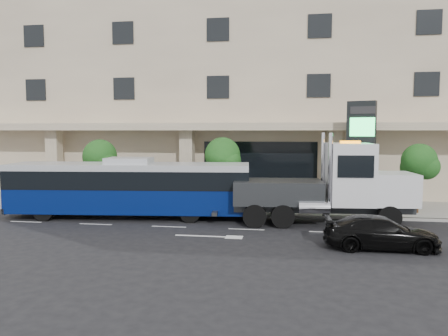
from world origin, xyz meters
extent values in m
plane|color=black|center=(0.00, 0.00, 0.00)|extent=(120.00, 120.00, 0.00)
cube|color=gray|center=(0.00, 5.00, 0.07)|extent=(120.00, 6.00, 0.15)
cube|color=gray|center=(0.00, 2.00, 0.07)|extent=(120.00, 0.30, 0.15)
cube|color=tan|center=(0.00, 15.50, 10.00)|extent=(60.00, 15.00, 20.00)
cube|color=tan|center=(0.00, 6.80, 5.20)|extent=(60.00, 2.80, 0.50)
cube|color=black|center=(0.00, 7.97, 2.15)|extent=(8.00, 0.12, 4.00)
cube|color=tan|center=(-15.00, 6.80, 2.60)|extent=(0.90, 0.90, 4.90)
cube|color=tan|center=(-5.00, 6.80, 2.60)|extent=(0.90, 0.90, 4.90)
cube|color=tan|center=(5.00, 6.80, 2.60)|extent=(0.90, 0.90, 4.90)
cylinder|color=#422B19|center=(-10.00, 3.60, 1.55)|extent=(0.14, 0.14, 2.80)
sphere|color=#164E1B|center=(-10.00, 3.60, 3.27)|extent=(2.20, 2.20, 2.20)
sphere|color=#164E1B|center=(-9.65, 3.40, 2.95)|extent=(1.65, 1.65, 1.65)
sphere|color=#164E1B|center=(-10.30, 3.80, 2.87)|extent=(1.54, 1.54, 1.54)
cylinder|color=#422B19|center=(-2.00, 3.60, 1.62)|extent=(0.14, 0.14, 2.94)
sphere|color=#164E1B|center=(-2.00, 3.60, 3.43)|extent=(2.20, 2.20, 2.20)
sphere|color=#164E1B|center=(-1.65, 3.40, 3.09)|extent=(1.65, 1.65, 1.65)
sphere|color=#164E1B|center=(-2.30, 3.80, 3.01)|extent=(1.54, 1.54, 1.54)
cylinder|color=#422B19|center=(9.50, 3.60, 1.51)|extent=(0.14, 0.14, 2.73)
sphere|color=#164E1B|center=(9.50, 3.60, 3.19)|extent=(2.00, 2.00, 2.00)
sphere|color=#164E1B|center=(9.85, 3.40, 2.88)|extent=(1.50, 1.50, 1.50)
sphere|color=#164E1B|center=(9.20, 3.80, 2.80)|extent=(1.40, 1.40, 1.40)
cylinder|color=black|center=(-11.19, -1.11, 0.56)|extent=(1.15, 0.44, 1.12)
cylinder|color=black|center=(-11.42, 1.23, 0.56)|extent=(1.15, 0.44, 1.12)
cylinder|color=black|center=(-3.15, -0.33, 0.56)|extent=(1.15, 0.44, 1.12)
cylinder|color=black|center=(-3.38, 2.01, 0.56)|extent=(1.15, 0.44, 1.12)
cube|color=#051553|center=(-6.84, 0.49, 1.07)|extent=(13.66, 4.09, 1.35)
cube|color=black|center=(-6.84, 0.49, 2.24)|extent=(13.67, 4.14, 1.01)
cube|color=#B7BAC0|center=(-6.84, 0.49, 2.91)|extent=(13.66, 4.09, 0.34)
cube|color=#B7BAC0|center=(-6.84, 0.49, 3.25)|extent=(2.63, 2.02, 0.34)
cube|color=#2D3033|center=(-13.48, -0.15, 0.50)|extent=(0.41, 2.80, 0.34)
cube|color=#2D3033|center=(-0.19, 1.14, 0.50)|extent=(0.41, 2.80, 0.34)
cube|color=#2D3033|center=(3.84, 0.41, 0.88)|extent=(9.39, 1.82, 0.44)
cube|color=silver|center=(7.40, 0.68, 1.92)|extent=(2.39, 2.69, 1.65)
cube|color=silver|center=(8.49, 0.77, 1.92)|extent=(0.25, 2.19, 1.32)
cube|color=silver|center=(5.21, 0.51, 2.69)|extent=(2.40, 2.91, 3.18)
cube|color=black|center=(6.25, 0.59, 3.18)|extent=(0.29, 2.41, 1.32)
cylinder|color=silver|center=(4.10, -0.79, 2.96)|extent=(0.21, 0.21, 3.73)
cylinder|color=silver|center=(3.91, 1.62, 2.96)|extent=(0.21, 0.21, 3.73)
cube|color=#2D3033|center=(1.49, 0.22, 1.70)|extent=(4.80, 2.99, 1.21)
cube|color=#2D3033|center=(-1.14, 0.01, 1.04)|extent=(1.77, 0.44, 0.24)
cube|color=#2D3033|center=(-1.79, -0.04, 0.60)|extent=(0.43, 1.99, 0.20)
cube|color=orange|center=(5.21, 0.51, 4.33)|extent=(1.01, 0.46, 0.15)
cylinder|color=black|center=(7.05, -0.50, 0.60)|extent=(1.23, 0.44, 1.21)
cylinder|color=black|center=(6.87, 1.80, 0.60)|extent=(1.23, 0.44, 1.21)
cylinder|color=black|center=(1.80, -0.91, 0.60)|extent=(1.23, 0.44, 1.21)
cylinder|color=black|center=(1.62, 1.39, 0.60)|extent=(1.23, 0.44, 1.21)
cylinder|color=black|center=(0.38, -1.02, 0.60)|extent=(1.23, 0.44, 1.21)
cylinder|color=black|center=(0.20, 1.27, 0.60)|extent=(1.23, 0.44, 1.21)
imported|color=black|center=(5.93, -4.19, 0.68)|extent=(4.76, 2.03, 1.37)
cube|color=black|center=(6.26, 3.86, 3.41)|extent=(1.72, 1.07, 6.52)
cube|color=#25E062|center=(6.26, 3.56, 5.15)|extent=(1.35, 0.54, 1.09)
cube|color=silver|center=(6.26, 3.56, 3.84)|extent=(1.35, 0.54, 0.65)
cube|color=#262628|center=(6.26, 3.56, 6.13)|extent=(1.35, 0.54, 0.43)
camera|label=1|loc=(2.13, -22.92, 4.96)|focal=35.00mm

